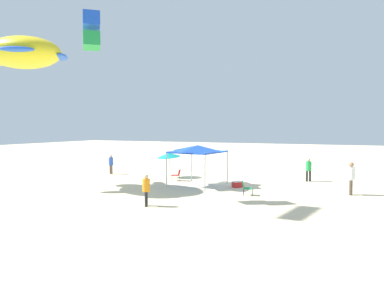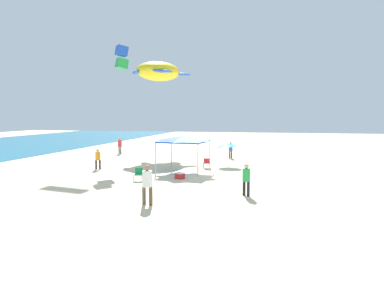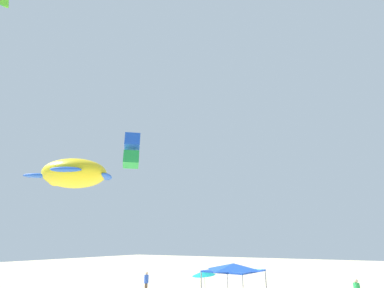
{
  "view_description": "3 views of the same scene",
  "coord_description": "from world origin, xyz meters",
  "views": [
    {
      "loc": [
        -8.87,
        23.81,
        3.95
      ],
      "look_at": [
        1.35,
        0.94,
        2.74
      ],
      "focal_mm": 33.82,
      "sensor_mm": 36.0,
      "label": 1
    },
    {
      "loc": [
        -23.86,
        -4.43,
        4.21
      ],
      "look_at": [
        1.48,
        1.26,
        2.02
      ],
      "focal_mm": 32.34,
      "sensor_mm": 36.0,
      "label": 2
    },
    {
      "loc": [
        -7.15,
        20.43,
        4.01
      ],
      "look_at": [
        -0.49,
        8.89,
        8.49
      ],
      "focal_mm": 27.24,
      "sensor_mm": 36.0,
      "label": 3
    }
  ],
  "objects": [
    {
      "name": "ground",
      "position": [
        0.0,
        0.0,
        -0.05
      ],
      "size": [
        120.0,
        120.0,
        0.1
      ],
      "primitive_type": "cube",
      "color": "beige"
    },
    {
      "name": "beach_umbrella",
      "position": [
        4.2,
        -1.02,
        1.75
      ],
      "size": [
        1.82,
        1.82,
        2.05
      ],
      "color": "silver",
      "rests_on": "ground"
    },
    {
      "name": "person_watching_sky",
      "position": [
        -8.8,
        1.1,
        1.11
      ],
      "size": [
        0.45,
        0.51,
        1.9
      ],
      "rotation": [
        0.0,
        0.0,
        1.52
      ],
      "color": "brown",
      "rests_on": "ground"
    },
    {
      "name": "folding_chair_facing_ocean",
      "position": [
        2.82,
        0.36,
        0.47
      ],
      "size": [
        0.73,
        0.65,
        0.82
      ],
      "rotation": [
        0.0,
        0.0,
        1.8
      ],
      "color": "black",
      "rests_on": "ground"
    },
    {
      "name": "canopy_tent",
      "position": [
        0.59,
        1.69,
        2.45
      ],
      "size": [
        3.29,
        3.57,
        2.71
      ],
      "rotation": [
        0.0,
        0.0,
        -0.12
      ],
      "color": "#B7B7BC",
      "rests_on": "ground"
    },
    {
      "name": "person_beachcomber",
      "position": [
        -5.97,
        -3.3,
        0.99
      ],
      "size": [
        0.4,
        0.4,
        1.69
      ],
      "rotation": [
        0.0,
        0.0,
        0.87
      ],
      "color": "black",
      "rests_on": "ground"
    },
    {
      "name": "kite_turtle_yellow",
      "position": [
        10.65,
        6.82,
        8.66
      ],
      "size": [
        6.58,
        5.91,
        1.95
      ],
      "rotation": [
        0.0,
        0.0,
        6.08
      ],
      "color": "yellow"
    },
    {
      "name": "cooler_box",
      "position": [
        -2.04,
        1.3,
        0.2
      ],
      "size": [
        0.69,
        0.74,
        0.4
      ],
      "color": "red",
      "rests_on": "ground"
    },
    {
      "name": "folding_chair_left_of_tent",
      "position": [
        -3.3,
        3.69,
        0.47
      ],
      "size": [
        0.73,
        0.65,
        0.82
      ],
      "rotation": [
        0.0,
        0.0,
        4.94
      ],
      "color": "black",
      "rests_on": "ground"
    },
    {
      "name": "kite_box_blue",
      "position": [
        4.12,
        8.02,
        9.11
      ],
      "size": [
        1.33,
        1.34,
        2.02
      ],
      "rotation": [
        0.0,
        0.0,
        0.72
      ],
      "color": "blue"
    },
    {
      "name": "person_by_tent",
      "position": [
        9.52,
        -0.78,
        0.95
      ],
      "size": [
        0.39,
        0.38,
        1.62
      ],
      "rotation": [
        0.0,
        0.0,
        2.58
      ],
      "color": "brown",
      "rests_on": "ground"
    },
    {
      "name": "person_kite_handler",
      "position": [
        10.54,
        11.26,
        1.04
      ],
      "size": [
        0.42,
        0.42,
        1.76
      ],
      "rotation": [
        0.0,
        0.0,
        1.0
      ],
      "color": "slate",
      "rests_on": "ground"
    },
    {
      "name": "person_far_stroller",
      "position": [
        0.45,
        8.51,
        0.93
      ],
      "size": [
        0.38,
        0.39,
        1.59
      ],
      "rotation": [
        0.0,
        0.0,
        5.21
      ],
      "color": "black",
      "rests_on": "ground"
    }
  ]
}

